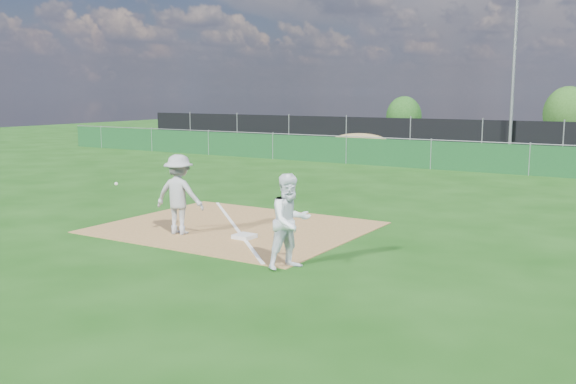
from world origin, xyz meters
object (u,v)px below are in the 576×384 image
object	(u,v)px
play_at_first	(179,194)
car_mid	(462,135)
car_left	(380,131)
tree_left	(404,117)
runner	(290,221)
light_pole	(513,77)
first_base	(244,236)
tree_mid	(568,114)

from	to	relation	value
play_at_first	car_mid	distance (m)	27.02
car_mid	car_left	bearing A→B (deg)	73.89
car_mid	tree_left	size ratio (longest dim) A/B	1.43
runner	car_mid	xyz separation A→B (m)	(-5.19, 28.08, -0.18)
runner	car_left	xyz separation A→B (m)	(-10.38, 27.94, -0.10)
tree_left	play_at_first	bearing A→B (deg)	-77.23
light_pole	tree_left	distance (m)	13.49
light_pole	car_mid	bearing A→B (deg)	132.54
first_base	tree_mid	distance (m)	33.65
play_at_first	tree_left	distance (m)	33.09
first_base	play_at_first	bearing A→B (deg)	-165.57
car_mid	tree_left	distance (m)	7.88
play_at_first	car_mid	xyz separation A→B (m)	(-1.54, 26.97, -0.23)
light_pole	tree_mid	bearing A→B (deg)	84.36
first_base	car_mid	xyz separation A→B (m)	(-3.07, 26.58, 0.64)
car_left	first_base	bearing A→B (deg)	-139.42
car_left	tree_mid	world-z (taller)	tree_mid
light_pole	first_base	world-z (taller)	light_pole
tree_mid	runner	bearing A→B (deg)	-89.30
play_at_first	tree_mid	bearing A→B (deg)	84.57
runner	light_pole	bearing A→B (deg)	28.08
tree_left	car_left	bearing A→B (deg)	-83.82
light_pole	tree_left	size ratio (longest dim) A/B	2.70
first_base	car_mid	bearing A→B (deg)	96.59
first_base	car_mid	distance (m)	26.76
tree_left	runner	bearing A→B (deg)	-71.80
first_base	play_at_first	distance (m)	1.81
first_base	car_left	xyz separation A→B (m)	(-8.26, 26.44, 0.73)
tree_left	tree_mid	distance (m)	10.68
play_at_first	tree_mid	distance (m)	34.12
tree_mid	tree_left	bearing A→B (deg)	-170.90
runner	tree_mid	bearing A→B (deg)	25.18
runner	tree_mid	xyz separation A→B (m)	(-0.43, 35.06, 0.98)
runner	tree_mid	size ratio (longest dim) A/B	0.49
car_mid	light_pole	bearing A→B (deg)	-155.08
play_at_first	first_base	bearing A→B (deg)	14.43
car_mid	tree_mid	world-z (taller)	tree_mid
play_at_first	car_mid	bearing A→B (deg)	93.26
first_base	runner	size ratio (longest dim) A/B	0.24
tree_mid	car_mid	bearing A→B (deg)	-124.30
car_left	car_mid	bearing A→B (deg)	-65.26
car_left	tree_mid	size ratio (longest dim) A/B	1.27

